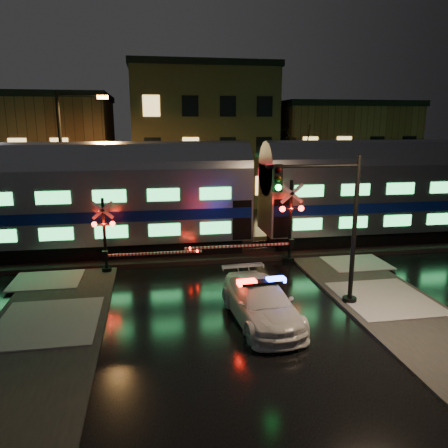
% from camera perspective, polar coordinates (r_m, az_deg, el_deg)
% --- Properties ---
extents(ground, '(120.00, 120.00, 0.00)m').
position_cam_1_polar(ground, '(19.75, -1.14, -7.94)').
color(ground, black).
rests_on(ground, ground).
extents(ballast, '(90.00, 4.20, 0.24)m').
position_cam_1_polar(ballast, '(24.41, -2.89, -3.53)').
color(ballast, black).
rests_on(ballast, ground).
extents(sidewalk_left, '(4.00, 20.00, 0.12)m').
position_cam_1_polar(sidewalk_left, '(14.60, -24.47, -16.88)').
color(sidewalk_left, '#2D2D2D').
rests_on(sidewalk_left, ground).
extents(sidewalk_right, '(4.00, 20.00, 0.12)m').
position_cam_1_polar(sidewalk_right, '(16.85, 25.33, -12.86)').
color(sidewalk_right, '#2D2D2D').
rests_on(sidewalk_right, ground).
extents(building_left, '(14.00, 10.00, 9.00)m').
position_cam_1_polar(building_left, '(41.62, -24.22, 8.33)').
color(building_left, brown).
rests_on(building_left, ground).
extents(building_mid, '(12.00, 11.00, 11.50)m').
position_cam_1_polar(building_mid, '(41.05, -3.13, 11.13)').
color(building_mid, brown).
rests_on(building_mid, ground).
extents(building_right, '(12.00, 10.00, 8.50)m').
position_cam_1_polar(building_right, '(44.07, 14.23, 8.93)').
color(building_right, brown).
rests_on(building_right, ground).
extents(train, '(51.00, 3.12, 5.92)m').
position_cam_1_polar(train, '(24.23, 4.20, 4.24)').
color(train, black).
rests_on(train, ballast).
extents(police_car, '(2.42, 5.19, 1.63)m').
position_cam_1_polar(police_car, '(16.10, 4.86, -10.14)').
color(police_car, white).
rests_on(police_car, ground).
extents(crossing_signal_right, '(6.10, 0.67, 4.32)m').
position_cam_1_polar(crossing_signal_right, '(22.22, 7.82, -0.84)').
color(crossing_signal_right, black).
rests_on(crossing_signal_right, ground).
extents(crossing_signal_left, '(5.20, 0.63, 3.68)m').
position_cam_1_polar(crossing_signal_left, '(21.36, -14.33, -2.46)').
color(crossing_signal_left, black).
rests_on(crossing_signal_left, ground).
extents(traffic_light, '(3.84, 0.70, 5.94)m').
position_cam_1_polar(traffic_light, '(17.05, 13.92, -0.61)').
color(traffic_light, black).
rests_on(traffic_light, ground).
extents(streetlight, '(2.97, 0.31, 8.89)m').
position_cam_1_polar(streetlight, '(27.74, -19.81, 8.24)').
color(streetlight, black).
rests_on(streetlight, ground).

